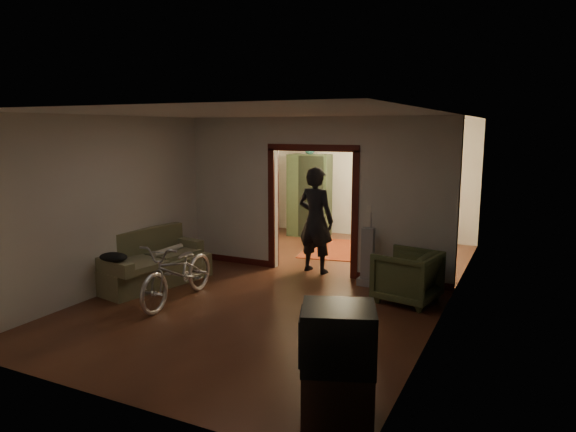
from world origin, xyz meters
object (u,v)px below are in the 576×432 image
Objects in this scene: sofa at (152,258)px; locker at (309,195)px; bicycle at (179,271)px; person at (316,220)px; desk at (404,230)px; armchair at (407,276)px.

locker is (0.81, 4.78, 0.55)m from sofa.
bicycle is 0.93× the size of person.
bicycle is at bearing -93.40° from locker.
locker reaches higher than bicycle.
locker is 2.41m from desk.
bicycle is at bearing 72.46° from person.
bicycle reaches higher than sofa.
sofa is 4.88m from locker.
sofa is 1.08× the size of bicycle.
person is at bearing 52.64° from sofa.
bicycle reaches higher than armchair.
sofa is 1.11m from bicycle.
locker is at bearing -128.31° from armchair.
person is (-1.88, 0.91, 0.57)m from armchair.
sofa is at bearing -65.45° from armchair.
armchair is 0.45× the size of person.
locker reaches higher than desk.
bicycle is at bearing -130.17° from desk.
bicycle is at bearing -16.89° from sofa.
locker is 2.15× the size of desk.
bicycle reaches higher than desk.
locker reaches higher than person.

